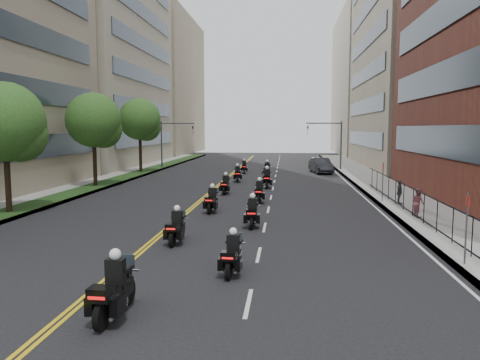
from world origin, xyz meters
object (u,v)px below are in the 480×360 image
object	(u,v)px
pedestrian_b	(418,203)
motorcycle_9	(267,171)
motorcycle_8	(238,175)
motorcycle_0	(114,291)
motorcycle_5	(259,193)
pedestrian_c	(399,192)
motorcycle_7	(267,179)
motorcycle_1	(232,256)
motorcycle_4	(212,201)
motorcycle_10	(244,168)
motorcycle_6	(226,185)
motorcycle_3	(252,214)
parked_sedan	(321,166)
motorcycle_2	(176,228)

from	to	relation	value
pedestrian_b	motorcycle_9	bearing A→B (deg)	11.86
motorcycle_8	motorcycle_0	bearing A→B (deg)	-97.39
motorcycle_5	motorcycle_8	size ratio (longest dim) A/B	1.01
motorcycle_5	pedestrian_c	distance (m)	8.73
pedestrian_b	motorcycle_7	bearing A→B (deg)	22.78
motorcycle_1	motorcycle_8	size ratio (longest dim) A/B	0.94
motorcycle_1	pedestrian_b	xyz separation A→B (m)	(8.73, 10.18, 0.30)
motorcycle_0	pedestrian_b	bearing A→B (deg)	53.96
motorcycle_9	pedestrian_b	distance (m)	22.21
motorcycle_4	motorcycle_8	world-z (taller)	motorcycle_4
motorcycle_10	motorcycle_8	bearing A→B (deg)	-93.73
motorcycle_8	motorcycle_9	bearing A→B (deg)	48.93
motorcycle_7	motorcycle_1	bearing A→B (deg)	-91.28
motorcycle_6	motorcycle_9	world-z (taller)	motorcycle_9
motorcycle_3	motorcycle_8	xyz separation A→B (m)	(-2.72, 19.27, -0.00)
motorcycle_8	pedestrian_b	world-z (taller)	pedestrian_b
motorcycle_4	motorcycle_6	xyz separation A→B (m)	(-0.18, 7.55, -0.02)
motorcycle_7	motorcycle_10	world-z (taller)	motorcycle_7
motorcycle_5	parked_sedan	size ratio (longest dim) A/B	0.45
parked_sedan	motorcycle_6	bearing A→B (deg)	-125.38
motorcycle_7	pedestrian_c	world-z (taller)	motorcycle_7
motorcycle_3	motorcycle_4	xyz separation A→B (m)	(-2.61, 3.79, -0.00)
motorcycle_2	motorcycle_4	distance (m)	7.41
motorcycle_1	motorcycle_4	world-z (taller)	motorcycle_4
motorcycle_3	motorcycle_7	distance (m)	15.12
motorcycle_0	pedestrian_b	distance (m)	18.09
parked_sedan	pedestrian_c	xyz separation A→B (m)	(3.20, -21.56, 0.07)
motorcycle_3	parked_sedan	size ratio (longest dim) A/B	0.45
motorcycle_6	pedestrian_c	distance (m)	12.28
motorcycle_1	parked_sedan	xyz separation A→B (m)	(5.53, 35.86, 0.21)
motorcycle_1	motorcycle_2	world-z (taller)	motorcycle_2
motorcycle_6	pedestrian_c	bearing A→B (deg)	-20.31
motorcycle_1	motorcycle_8	xyz separation A→B (m)	(-2.59, 26.79, 0.04)
motorcycle_3	motorcycle_9	distance (m)	23.05
motorcycle_3	motorcycle_6	bearing A→B (deg)	102.94
motorcycle_4	motorcycle_8	xyz separation A→B (m)	(-0.11, 15.47, -0.00)
motorcycle_5	motorcycle_8	distance (m)	12.01
motorcycle_2	pedestrian_c	distance (m)	15.53
pedestrian_b	motorcycle_2	bearing A→B (deg)	106.96
motorcycle_9	parked_sedan	bearing A→B (deg)	46.22
motorcycle_1	parked_sedan	bearing A→B (deg)	85.32
motorcycle_0	motorcycle_8	world-z (taller)	motorcycle_0
pedestrian_c	motorcycle_4	bearing A→B (deg)	126.07
motorcycle_3	motorcycle_8	size ratio (longest dim) A/B	1.01
motorcycle_7	parked_sedan	size ratio (longest dim) A/B	0.49
motorcycle_3	motorcycle_10	xyz separation A→B (m)	(-2.82, 27.24, -0.03)
motorcycle_2	motorcycle_9	size ratio (longest dim) A/B	0.91
motorcycle_6	pedestrian_c	size ratio (longest dim) A/B	1.47
motorcycle_1	motorcycle_7	distance (m)	22.65
motorcycle_0	motorcycle_9	distance (m)	34.58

